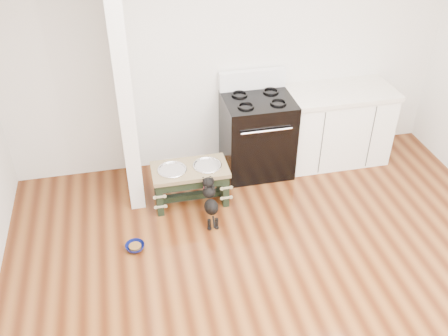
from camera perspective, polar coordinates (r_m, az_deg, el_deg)
ground at (r=4.42m, az=8.12°, el=-16.31°), size 5.00×5.00×0.00m
room_shell at (r=3.32m, az=10.39°, el=1.49°), size 5.00×5.00×5.00m
partition_wall at (r=5.08m, az=-11.56°, el=10.17°), size 0.15×0.80×2.70m
oven_range at (r=5.72m, az=3.79°, el=3.92°), size 0.76×0.69×1.14m
cabinet_run at (r=6.07m, az=12.72°, el=4.75°), size 1.24×0.64×0.91m
dog_feeder at (r=5.29m, az=-3.86°, el=-1.15°), size 0.80×0.43×0.46m
puppy at (r=5.04m, az=-1.57°, el=-3.77°), size 0.14×0.41×0.49m
floor_bowl at (r=4.96m, az=-10.13°, el=-8.86°), size 0.25×0.25×0.06m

